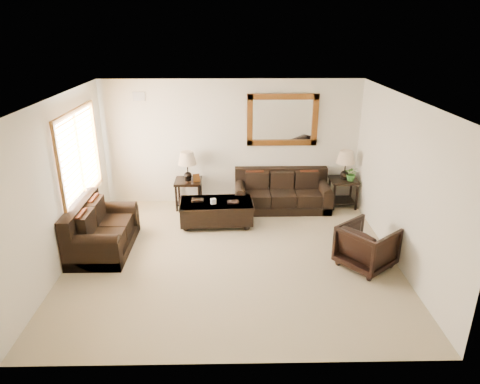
{
  "coord_description": "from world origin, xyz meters",
  "views": [
    {
      "loc": [
        0.01,
        -6.46,
        3.75
      ],
      "look_at": [
        0.15,
        0.6,
        0.96
      ],
      "focal_mm": 32.0,
      "sensor_mm": 36.0,
      "label": 1
    }
  ],
  "objects_px": {
    "loveseat": "(100,233)",
    "end_table_right": "(345,170)",
    "coffee_table": "(216,210)",
    "end_table_left": "(188,172)",
    "sofa": "(282,195)",
    "armchair": "(367,244)"
  },
  "relations": [
    {
      "from": "sofa",
      "to": "end_table_left",
      "type": "height_order",
      "value": "end_table_left"
    },
    {
      "from": "end_table_left",
      "to": "armchair",
      "type": "relative_size",
      "value": 1.55
    },
    {
      "from": "end_table_left",
      "to": "armchair",
      "type": "height_order",
      "value": "end_table_left"
    },
    {
      "from": "sofa",
      "to": "loveseat",
      "type": "distance_m",
      "value": 3.85
    },
    {
      "from": "loveseat",
      "to": "coffee_table",
      "type": "relative_size",
      "value": 1.07
    },
    {
      "from": "end_table_left",
      "to": "coffee_table",
      "type": "distance_m",
      "value": 1.2
    },
    {
      "from": "sofa",
      "to": "coffee_table",
      "type": "xyz_separation_m",
      "value": [
        -1.39,
        -0.81,
        0.0
      ]
    },
    {
      "from": "loveseat",
      "to": "sofa",
      "type": "bearing_deg",
      "value": -62.15
    },
    {
      "from": "loveseat",
      "to": "coffee_table",
      "type": "height_order",
      "value": "loveseat"
    },
    {
      "from": "end_table_right",
      "to": "armchair",
      "type": "bearing_deg",
      "value": -95.11
    },
    {
      "from": "sofa",
      "to": "armchair",
      "type": "bearing_deg",
      "value": -65.43
    },
    {
      "from": "loveseat",
      "to": "coffee_table",
      "type": "xyz_separation_m",
      "value": [
        2.01,
        0.99,
        -0.02
      ]
    },
    {
      "from": "end_table_left",
      "to": "end_table_right",
      "type": "bearing_deg",
      "value": -0.01
    },
    {
      "from": "sofa",
      "to": "end_table_left",
      "type": "distance_m",
      "value": 2.08
    },
    {
      "from": "loveseat",
      "to": "end_table_right",
      "type": "distance_m",
      "value": 5.13
    },
    {
      "from": "end_table_left",
      "to": "armchair",
      "type": "bearing_deg",
      "value": -38.82
    },
    {
      "from": "end_table_right",
      "to": "coffee_table",
      "type": "height_order",
      "value": "end_table_right"
    },
    {
      "from": "sofa",
      "to": "end_table_right",
      "type": "bearing_deg",
      "value": 3.2
    },
    {
      "from": "end_table_left",
      "to": "sofa",
      "type": "bearing_deg",
      "value": -2.15
    },
    {
      "from": "end_table_left",
      "to": "end_table_right",
      "type": "height_order",
      "value": "end_table_right"
    },
    {
      "from": "armchair",
      "to": "end_table_right",
      "type": "bearing_deg",
      "value": -44.01
    },
    {
      "from": "end_table_left",
      "to": "end_table_right",
      "type": "xyz_separation_m",
      "value": [
        3.36,
        -0.0,
        0.0
      ]
    }
  ]
}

